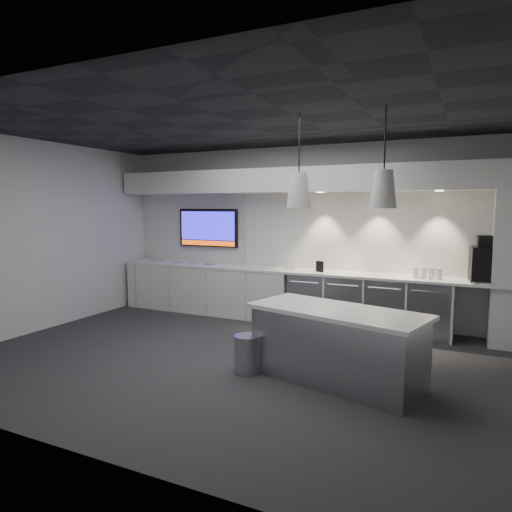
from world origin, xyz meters
The scene contains 26 objects.
floor centered at (0.00, 0.00, 0.00)m, with size 7.00×7.00×0.00m, color #28282B.
ceiling centered at (0.00, 0.00, 3.00)m, with size 7.00×7.00×0.00m, color black.
wall_back centered at (0.00, 2.50, 1.50)m, with size 7.00×7.00×0.00m, color silver.
wall_front centered at (0.00, -2.50, 1.50)m, with size 7.00×7.00×0.00m, color silver.
wall_left centered at (-3.50, 0.00, 1.50)m, with size 7.00×7.00×0.00m, color silver.
back_counter centered at (0.00, 2.17, 0.88)m, with size 6.80×0.65×0.04m, color white.
left_base_cabinets centered at (-1.75, 2.17, 0.43)m, with size 3.30×0.63×0.86m, color silver.
fridge_unit_a centered at (0.25, 2.17, 0.42)m, with size 0.60×0.61×0.85m, color #94989C.
fridge_unit_b centered at (0.88, 2.17, 0.42)m, with size 0.60×0.61×0.85m, color #94989C.
fridge_unit_c centered at (1.51, 2.17, 0.42)m, with size 0.60×0.61×0.85m, color #94989C.
fridge_unit_d centered at (2.14, 2.17, 0.42)m, with size 0.60×0.61×0.85m, color #94989C.
backsplash centered at (1.20, 2.48, 1.55)m, with size 4.60×0.03×1.30m, color silver.
soffit centered at (0.00, 2.20, 2.40)m, with size 6.90×0.60×0.40m, color silver.
wall_tv centered at (-1.90, 2.45, 1.56)m, with size 1.25×0.07×0.72m.
island centered at (1.34, -0.13, 0.42)m, with size 2.11×1.31×0.83m.
bin centered at (0.31, -0.30, 0.22)m, with size 0.32×0.32×0.45m, color #94989C.
coffee_machine centered at (2.83, 2.20, 1.17)m, with size 0.41×0.56×0.66m.
sign_black centered at (0.43, 2.11, 0.99)m, with size 0.14×0.02×0.18m, color black.
sign_white centered at (-0.10, 2.09, 0.97)m, with size 0.18×0.02×0.14m, color white.
cup_cluster centered at (2.09, 2.18, 0.98)m, with size 0.41×0.19×0.16m, color white, non-canonical shape.
tray_a centered at (-2.89, 2.15, 0.91)m, with size 0.16×0.16×0.03m, color #969696.
tray_b centered at (-2.38, 2.12, 0.91)m, with size 0.16×0.16×0.03m, color #969696.
tray_c centered at (-2.00, 2.09, 0.91)m, with size 0.16×0.16×0.03m, color #969696.
tray_d centered at (-1.65, 2.11, 0.91)m, with size 0.16×0.16×0.03m, color #969696.
pendant_left centered at (0.87, -0.13, 2.15)m, with size 0.28×0.28×1.10m.
pendant_right centered at (1.81, -0.13, 2.15)m, with size 0.28×0.28×1.10m.
Camera 1 is at (2.67, -5.01, 1.98)m, focal length 32.00 mm.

